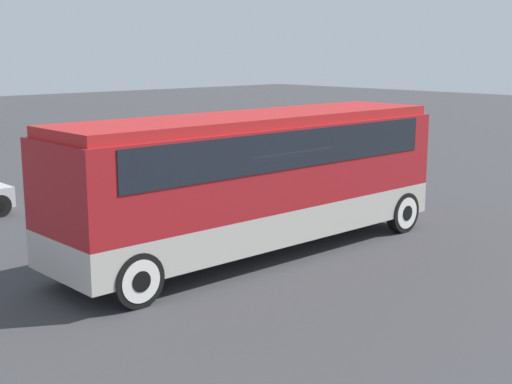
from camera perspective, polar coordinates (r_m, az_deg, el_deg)
ground_plane at (r=16.53m, az=0.00°, el=-4.93°), size 120.00×120.00×0.00m
tour_bus at (r=16.16m, az=0.25°, el=1.72°), size 9.94×2.52×3.22m
parked_car_mid at (r=25.92m, az=-6.21°, el=2.50°), size 4.20×1.83×1.37m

